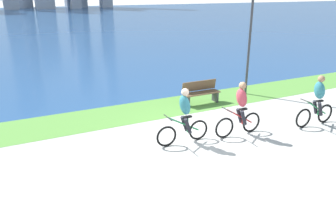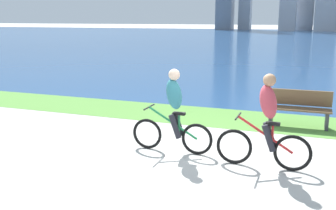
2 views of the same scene
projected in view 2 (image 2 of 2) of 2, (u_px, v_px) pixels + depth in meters
ground_plane at (211, 155)px, 7.58m from camera, size 300.00×300.00×0.00m
grass_strip_bayside at (238, 119)px, 10.31m from camera, size 120.00×2.07×0.01m
bay_water_surface at (298, 39)px, 49.49m from camera, size 300.00×83.49×0.00m
cyclist_lead at (173, 111)px, 7.62m from camera, size 1.68×0.52×1.67m
cyclist_trailing at (266, 122)px, 6.79m from camera, size 1.67×0.52×1.69m
bench_near_path at (299, 109)px, 9.53m from camera, size 1.50×0.47×0.90m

